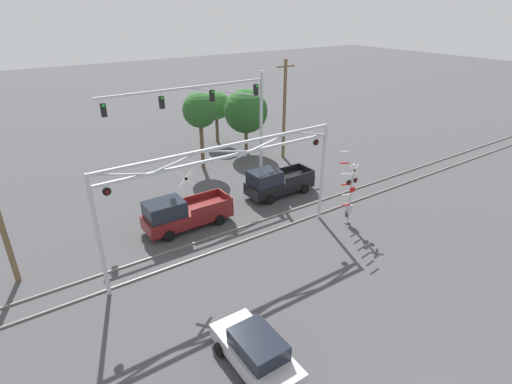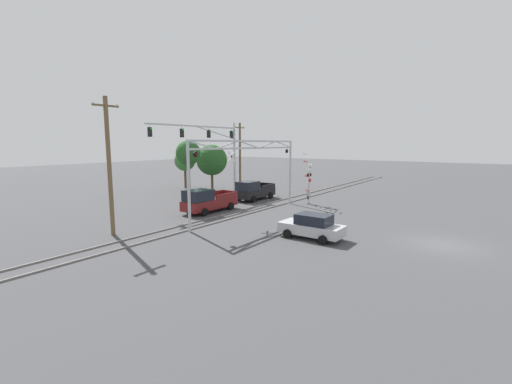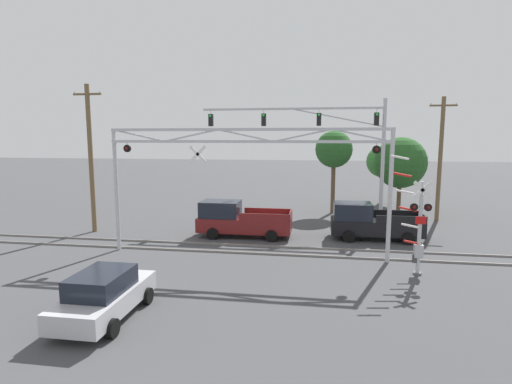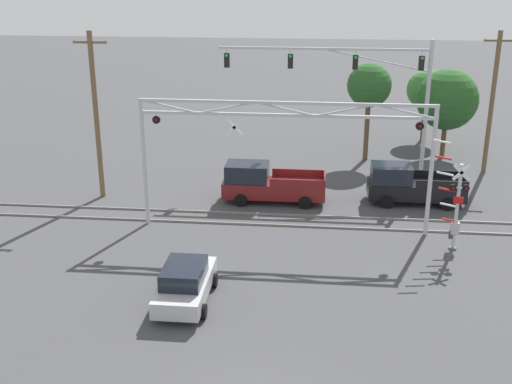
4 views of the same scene
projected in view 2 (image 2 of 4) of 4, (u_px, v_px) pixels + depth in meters
ground_plane at (443, 245)px, 20.70m from camera, size 200.00×200.00×0.00m
rail_track_near at (247, 214)px, 29.41m from camera, size 80.00×0.08×0.10m
rail_track_far at (234, 212)px, 30.24m from camera, size 80.00×0.08×0.10m
crossing_gantry at (249, 160)px, 28.57m from camera, size 13.88×0.26×6.34m
crossing_signal_mast at (309, 184)px, 34.24m from camera, size 1.77×0.35×5.18m
traffic_signal_span at (216, 145)px, 36.62m from camera, size 12.14×0.39×8.38m
pickup_truck_lead at (207, 201)px, 30.38m from camera, size 5.55×2.16×2.12m
pickup_truck_following at (253, 191)px, 36.87m from camera, size 5.16×2.16×2.12m
sedan_waiting at (312, 226)px, 22.06m from camera, size 2.03×4.13×1.59m
utility_pole_left at (109, 165)px, 22.35m from camera, size 1.80×0.28×9.09m
utility_pole_right at (240, 156)px, 44.23m from camera, size 1.80×0.28×8.67m
background_tree_beyond_span at (185, 161)px, 46.39m from camera, size 2.83×2.83×5.19m
background_tree_far_left_verge at (188, 153)px, 39.42m from camera, size 2.85×2.85×6.41m
background_tree_far_right_verge at (212, 160)px, 44.43m from camera, size 4.00×4.00×5.93m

